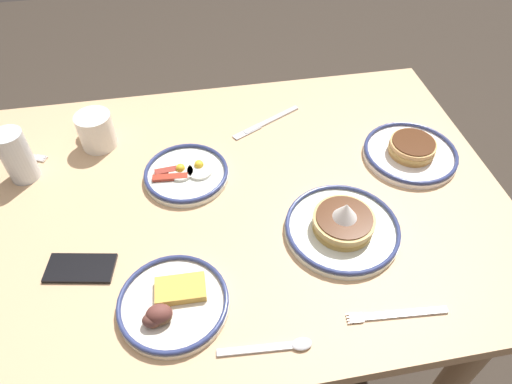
{
  "coord_description": "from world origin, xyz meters",
  "views": [
    {
      "loc": [
        0.08,
        0.76,
        1.57
      ],
      "look_at": [
        -0.06,
        0.02,
        0.77
      ],
      "focal_mm": 32.31,
      "sensor_mm": 36.0,
      "label": 1
    }
  ],
  "objects_px": {
    "plate_far_side": "(343,226)",
    "fork_near": "(397,314)",
    "coffee_mug": "(96,130)",
    "plate_near_main": "(186,173)",
    "plate_center_pancakes": "(411,152)",
    "tea_spoon": "(278,347)",
    "butter_knife": "(267,122)",
    "plate_far_companion": "(172,304)",
    "fork_far": "(13,153)",
    "drinking_glass": "(18,158)",
    "cell_phone": "(80,268)"
  },
  "relations": [
    {
      "from": "plate_far_companion",
      "to": "cell_phone",
      "type": "xyz_separation_m",
      "value": [
        0.19,
        -0.13,
        -0.01
      ]
    },
    {
      "from": "plate_far_side",
      "to": "coffee_mug",
      "type": "distance_m",
      "value": 0.7
    },
    {
      "from": "coffee_mug",
      "to": "butter_knife",
      "type": "height_order",
      "value": "coffee_mug"
    },
    {
      "from": "plate_far_side",
      "to": "drinking_glass",
      "type": "xyz_separation_m",
      "value": [
        0.74,
        -0.32,
        0.04
      ]
    },
    {
      "from": "plate_near_main",
      "to": "fork_near",
      "type": "height_order",
      "value": "plate_near_main"
    },
    {
      "from": "plate_near_main",
      "to": "drinking_glass",
      "type": "height_order",
      "value": "drinking_glass"
    },
    {
      "from": "fork_near",
      "to": "tea_spoon",
      "type": "height_order",
      "value": "tea_spoon"
    },
    {
      "from": "plate_near_main",
      "to": "tea_spoon",
      "type": "bearing_deg",
      "value": 105.45
    },
    {
      "from": "plate_near_main",
      "to": "plate_center_pancakes",
      "type": "xyz_separation_m",
      "value": [
        -0.59,
        0.03,
        0.01
      ]
    },
    {
      "from": "butter_knife",
      "to": "fork_far",
      "type": "bearing_deg",
      "value": 0.84
    },
    {
      "from": "plate_center_pancakes",
      "to": "coffee_mug",
      "type": "xyz_separation_m",
      "value": [
        0.82,
        -0.2,
        0.03
      ]
    },
    {
      "from": "butter_knife",
      "to": "plate_center_pancakes",
      "type": "bearing_deg",
      "value": 149.03
    },
    {
      "from": "plate_near_main",
      "to": "tea_spoon",
      "type": "xyz_separation_m",
      "value": [
        -0.13,
        0.49,
        -0.01
      ]
    },
    {
      "from": "tea_spoon",
      "to": "plate_far_companion",
      "type": "bearing_deg",
      "value": -32.26
    },
    {
      "from": "plate_center_pancakes",
      "to": "cell_phone",
      "type": "xyz_separation_m",
      "value": [
        0.84,
        0.21,
        -0.01
      ]
    },
    {
      "from": "cell_phone",
      "to": "plate_far_side",
      "type": "bearing_deg",
      "value": -169.42
    },
    {
      "from": "plate_near_main",
      "to": "plate_far_side",
      "type": "relative_size",
      "value": 0.82
    },
    {
      "from": "coffee_mug",
      "to": "tea_spoon",
      "type": "xyz_separation_m",
      "value": [
        -0.36,
        0.66,
        -0.05
      ]
    },
    {
      "from": "butter_knife",
      "to": "tea_spoon",
      "type": "bearing_deg",
      "value": 80.74
    },
    {
      "from": "fork_far",
      "to": "butter_knife",
      "type": "bearing_deg",
      "value": -179.16
    },
    {
      "from": "plate_far_side",
      "to": "fork_near",
      "type": "bearing_deg",
      "value": 101.08
    },
    {
      "from": "drinking_glass",
      "to": "cell_phone",
      "type": "distance_m",
      "value": 0.36
    },
    {
      "from": "plate_near_main",
      "to": "plate_center_pancakes",
      "type": "relative_size",
      "value": 0.87
    },
    {
      "from": "coffee_mug",
      "to": "drinking_glass",
      "type": "xyz_separation_m",
      "value": [
        0.18,
        0.09,
        0.01
      ]
    },
    {
      "from": "cell_phone",
      "to": "fork_near",
      "type": "distance_m",
      "value": 0.66
    },
    {
      "from": "fork_far",
      "to": "tea_spoon",
      "type": "height_order",
      "value": "tea_spoon"
    },
    {
      "from": "fork_far",
      "to": "coffee_mug",
      "type": "bearing_deg",
      "value": -179.76
    },
    {
      "from": "plate_center_pancakes",
      "to": "fork_far",
      "type": "bearing_deg",
      "value": -10.77
    },
    {
      "from": "cell_phone",
      "to": "fork_near",
      "type": "height_order",
      "value": "cell_phone"
    },
    {
      "from": "cell_phone",
      "to": "plate_near_main",
      "type": "bearing_deg",
      "value": -124.86
    },
    {
      "from": "cell_phone",
      "to": "tea_spoon",
      "type": "distance_m",
      "value": 0.45
    },
    {
      "from": "plate_near_main",
      "to": "butter_knife",
      "type": "relative_size",
      "value": 1.01
    },
    {
      "from": "fork_near",
      "to": "fork_far",
      "type": "relative_size",
      "value": 1.08
    },
    {
      "from": "fork_far",
      "to": "drinking_glass",
      "type": "bearing_deg",
      "value": 117.04
    },
    {
      "from": "drinking_glass",
      "to": "coffee_mug",
      "type": "bearing_deg",
      "value": -152.2
    },
    {
      "from": "plate_far_companion",
      "to": "tea_spoon",
      "type": "relative_size",
      "value": 1.24
    },
    {
      "from": "plate_far_companion",
      "to": "butter_knife",
      "type": "xyz_separation_m",
      "value": [
        -0.3,
        -0.55,
        -0.01
      ]
    },
    {
      "from": "butter_knife",
      "to": "coffee_mug",
      "type": "bearing_deg",
      "value": 1.13
    },
    {
      "from": "fork_near",
      "to": "butter_knife",
      "type": "height_order",
      "value": "same"
    },
    {
      "from": "plate_center_pancakes",
      "to": "drinking_glass",
      "type": "height_order",
      "value": "drinking_glass"
    },
    {
      "from": "plate_far_companion",
      "to": "fork_near",
      "type": "xyz_separation_m",
      "value": [
        -0.43,
        0.1,
        -0.01
      ]
    },
    {
      "from": "cell_phone",
      "to": "tea_spoon",
      "type": "relative_size",
      "value": 0.79
    },
    {
      "from": "fork_near",
      "to": "coffee_mug",
      "type": "bearing_deg",
      "value": -46.38
    },
    {
      "from": "plate_near_main",
      "to": "cell_phone",
      "type": "relative_size",
      "value": 1.49
    },
    {
      "from": "coffee_mug",
      "to": "drinking_glass",
      "type": "relative_size",
      "value": 0.85
    },
    {
      "from": "fork_near",
      "to": "drinking_glass",
      "type": "bearing_deg",
      "value": -34.56
    },
    {
      "from": "tea_spoon",
      "to": "fork_near",
      "type": "bearing_deg",
      "value": -174.33
    },
    {
      "from": "plate_far_side",
      "to": "fork_far",
      "type": "height_order",
      "value": "plate_far_side"
    },
    {
      "from": "plate_center_pancakes",
      "to": "plate_far_side",
      "type": "height_order",
      "value": "plate_far_side"
    },
    {
      "from": "drinking_glass",
      "to": "tea_spoon",
      "type": "relative_size",
      "value": 0.76
    }
  ]
}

